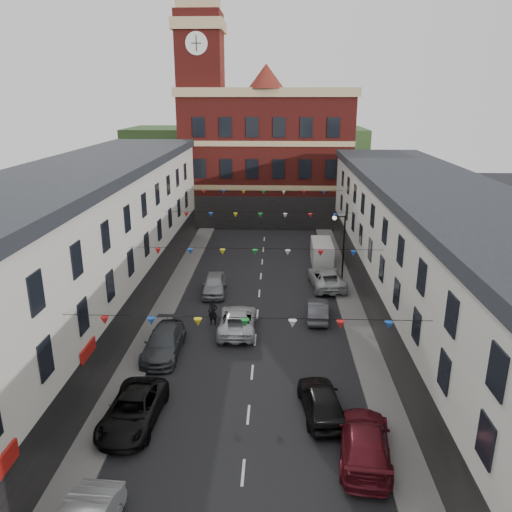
# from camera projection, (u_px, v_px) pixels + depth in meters

# --- Properties ---
(ground) EXTENTS (160.00, 160.00, 0.00)m
(ground) POSITION_uv_depth(u_px,v_px,m) (252.00, 372.00, 28.55)
(ground) COLOR black
(ground) RESTS_ON ground
(pavement_left) EXTENTS (1.80, 64.00, 0.15)m
(pavement_left) POSITION_uv_depth(u_px,v_px,m) (142.00, 352.00, 30.69)
(pavement_left) COLOR #605E5B
(pavement_left) RESTS_ON ground
(pavement_right) EXTENTS (1.80, 64.00, 0.15)m
(pavement_right) POSITION_uv_depth(u_px,v_px,m) (368.00, 356.00, 30.16)
(pavement_right) COLOR #605E5B
(pavement_right) RESTS_ON ground
(terrace_left) EXTENTS (8.40, 56.00, 10.70)m
(terrace_left) POSITION_uv_depth(u_px,v_px,m) (46.00, 276.00, 28.32)
(terrace_left) COLOR beige
(terrace_left) RESTS_ON ground
(terrace_right) EXTENTS (8.40, 56.00, 9.70)m
(terrace_right) POSITION_uv_depth(u_px,v_px,m) (465.00, 290.00, 27.56)
(terrace_right) COLOR silver
(terrace_right) RESTS_ON ground
(civic_building) EXTENTS (20.60, 13.30, 18.50)m
(civic_building) POSITION_uv_depth(u_px,v_px,m) (267.00, 155.00, 62.17)
(civic_building) COLOR maroon
(civic_building) RESTS_ON ground
(clock_tower) EXTENTS (5.60, 5.60, 30.00)m
(clock_tower) POSITION_uv_depth(u_px,v_px,m) (202.00, 98.00, 57.57)
(clock_tower) COLOR maroon
(clock_tower) RESTS_ON ground
(distant_hill) EXTENTS (40.00, 14.00, 10.00)m
(distant_hill) POSITION_uv_depth(u_px,v_px,m) (246.00, 157.00, 86.16)
(distant_hill) COLOR #2B4A22
(distant_hill) RESTS_ON ground
(street_lamp) EXTENTS (1.10, 0.36, 6.00)m
(street_lamp) POSITION_uv_depth(u_px,v_px,m) (341.00, 241.00, 40.42)
(street_lamp) COLOR black
(street_lamp) RESTS_ON ground
(car_left_c) EXTENTS (2.66, 5.36, 1.46)m
(car_left_c) POSITION_uv_depth(u_px,v_px,m) (133.00, 410.00, 23.89)
(car_left_c) COLOR black
(car_left_c) RESTS_ON ground
(car_left_d) EXTENTS (2.13, 5.22, 1.51)m
(car_left_d) POSITION_uv_depth(u_px,v_px,m) (164.00, 342.00, 30.40)
(car_left_d) COLOR #3F4347
(car_left_d) RESTS_ON ground
(car_left_e) EXTENTS (2.01, 4.52, 1.51)m
(car_left_e) POSITION_uv_depth(u_px,v_px,m) (214.00, 284.00, 39.79)
(car_left_e) COLOR #969A9E
(car_left_e) RESTS_ON ground
(car_right_c) EXTENTS (2.84, 5.61, 1.56)m
(car_right_c) POSITION_uv_depth(u_px,v_px,m) (365.00, 442.00, 21.60)
(car_right_c) COLOR maroon
(car_right_c) RESTS_ON ground
(car_right_d) EXTENTS (2.40, 4.82, 1.58)m
(car_right_d) POSITION_uv_depth(u_px,v_px,m) (321.00, 401.00, 24.53)
(car_right_d) COLOR black
(car_right_d) RESTS_ON ground
(car_right_e) EXTENTS (1.68, 4.14, 1.34)m
(car_right_e) POSITION_uv_depth(u_px,v_px,m) (318.00, 310.00, 35.25)
(car_right_e) COLOR #4B4C52
(car_right_e) RESTS_ON ground
(car_right_f) EXTENTS (3.04, 5.75, 1.54)m
(car_right_f) POSITION_uv_depth(u_px,v_px,m) (327.00, 278.00, 41.14)
(car_right_f) COLOR #BABEC0
(car_right_f) RESTS_ON ground
(moving_car) EXTENTS (2.54, 5.36, 1.48)m
(moving_car) POSITION_uv_depth(u_px,v_px,m) (237.00, 320.00, 33.45)
(moving_car) COLOR silver
(moving_car) RESTS_ON ground
(white_van) EXTENTS (1.91, 4.84, 2.13)m
(white_van) POSITION_uv_depth(u_px,v_px,m) (322.00, 253.00, 46.67)
(white_van) COLOR silver
(white_van) RESTS_ON ground
(pedestrian) EXTENTS (0.79, 0.62, 1.90)m
(pedestrian) POSITION_uv_depth(u_px,v_px,m) (213.00, 312.00, 34.25)
(pedestrian) COLOR black
(pedestrian) RESTS_ON ground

